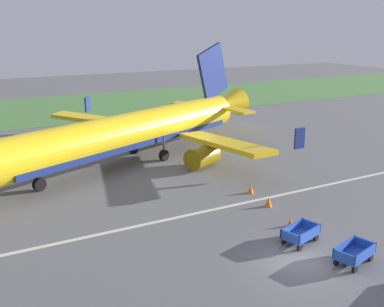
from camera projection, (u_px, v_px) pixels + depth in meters
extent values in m
plane|color=slate|center=(301.00, 262.00, 26.32)|extent=(220.00, 220.00, 0.00)
cube|color=#518442|center=(62.00, 108.00, 75.84)|extent=(220.00, 28.00, 0.06)
cube|color=silver|center=(218.00, 209.00, 34.07)|extent=(120.00, 0.36, 0.01)
cylinder|color=yellow|center=(130.00, 132.00, 44.87)|extent=(29.07, 15.10, 3.70)
cube|color=navy|center=(130.00, 142.00, 45.14)|extent=(26.23, 13.76, 0.56)
cone|color=yellow|center=(228.00, 104.00, 57.65)|extent=(5.51, 4.99, 3.52)
cube|color=yellow|center=(223.00, 143.00, 43.15)|extent=(2.81, 13.04, 1.35)
cube|color=navy|center=(300.00, 138.00, 40.98)|extent=(1.10, 0.22, 1.90)
cylinder|color=#856D0E|center=(202.00, 157.00, 43.52)|extent=(3.77, 3.18, 2.10)
cube|color=yellow|center=(106.00, 121.00, 53.16)|extent=(11.02, 11.04, 1.35)
cube|color=navy|center=(87.00, 104.00, 58.78)|extent=(0.92, 0.92, 1.90)
cylinder|color=#856D0E|center=(107.00, 136.00, 51.66)|extent=(3.77, 3.18, 2.10)
cube|color=navy|center=(213.00, 72.00, 53.98)|extent=(5.64, 2.66, 6.88)
cube|color=yellow|center=(235.00, 109.00, 53.33)|extent=(2.24, 5.34, 0.24)
cube|color=yellow|center=(193.00, 104.00, 57.17)|extent=(4.77, 5.11, 0.24)
cylinder|color=#4C4C51|center=(38.00, 173.00, 37.38)|extent=(0.20, 0.20, 2.04)
cylinder|color=black|center=(39.00, 184.00, 37.66)|extent=(1.19, 0.84, 1.10)
cylinder|color=#4C4C51|center=(164.00, 145.00, 45.86)|extent=(0.20, 0.20, 2.04)
cylinder|color=black|center=(164.00, 155.00, 46.13)|extent=(1.19, 0.84, 1.10)
cylinder|color=#4C4C51|center=(133.00, 139.00, 48.49)|extent=(0.20, 0.20, 2.04)
cylinder|color=black|center=(133.00, 148.00, 48.77)|extent=(1.19, 0.84, 1.10)
cube|color=#234CB2|center=(354.00, 255.00, 26.15)|extent=(2.77, 1.99, 0.08)
cube|color=#234CB2|center=(365.00, 254.00, 25.61)|extent=(2.44, 0.73, 0.55)
cube|color=#234CB2|center=(344.00, 246.00, 26.52)|extent=(2.44, 0.73, 0.55)
cube|color=#234CB2|center=(344.00, 257.00, 25.27)|extent=(0.45, 1.38, 0.55)
cube|color=#234CB2|center=(365.00, 244.00, 26.86)|extent=(0.45, 1.38, 0.55)
cylinder|color=#2D2D33|center=(338.00, 267.00, 24.97)|extent=(0.99, 0.33, 0.08)
cylinder|color=black|center=(355.00, 269.00, 25.21)|extent=(0.47, 0.27, 0.44)
cylinder|color=black|center=(336.00, 261.00, 26.00)|extent=(0.47, 0.27, 0.44)
cylinder|color=black|center=(371.00, 257.00, 26.45)|extent=(0.47, 0.27, 0.44)
cylinder|color=black|center=(353.00, 251.00, 27.23)|extent=(0.47, 0.27, 0.44)
cube|color=#234CB2|center=(300.00, 235.00, 28.62)|extent=(2.79, 2.05, 0.08)
cube|color=#234CB2|center=(310.00, 234.00, 28.09)|extent=(2.43, 0.80, 0.55)
cube|color=#234CB2|center=(292.00, 228.00, 28.97)|extent=(2.43, 0.80, 0.55)
cube|color=#234CB2|center=(290.00, 237.00, 27.71)|extent=(0.49, 1.37, 0.55)
cube|color=#234CB2|center=(311.00, 225.00, 29.35)|extent=(0.49, 1.37, 0.55)
cylinder|color=#2D2D33|center=(284.00, 245.00, 27.40)|extent=(0.98, 0.36, 0.08)
cylinder|color=black|center=(300.00, 247.00, 27.67)|extent=(0.47, 0.28, 0.44)
cylinder|color=black|center=(284.00, 241.00, 28.43)|extent=(0.47, 0.28, 0.44)
cylinder|color=black|center=(316.00, 237.00, 28.94)|extent=(0.47, 0.28, 0.44)
cylinder|color=black|center=(301.00, 232.00, 29.71)|extent=(0.47, 0.28, 0.44)
cone|color=orange|center=(268.00, 202.00, 34.38)|extent=(0.56, 0.56, 0.73)
cone|color=orange|center=(290.00, 222.00, 31.03)|extent=(0.45, 0.45, 0.59)
cone|color=orange|center=(251.00, 189.00, 37.17)|extent=(0.52, 0.52, 0.68)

